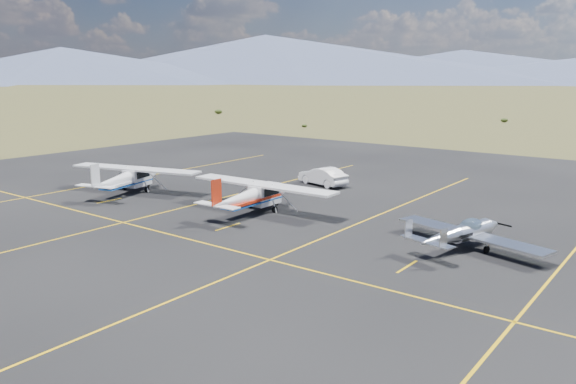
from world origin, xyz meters
TOP-DOWN VIEW (x-y plane):
  - ground at (0.00, 0.00)m, footprint 1600.00×1600.00m
  - apron at (0.00, 7.00)m, footprint 72.00×72.00m
  - aircraft_low_wing at (0.97, -4.53)m, footprint 6.02×8.21m
  - aircraft_cessna at (0.22, 8.42)m, footprint 6.23×10.40m
  - aircraft_plain at (-0.81, 19.44)m, footprint 6.87×10.37m
  - sedan at (10.30, 9.95)m, footprint 2.48×4.49m

SIDE VIEW (x-z plane):
  - ground at x=0.00m, z-range 0.00..0.00m
  - apron at x=0.00m, z-range -0.01..0.01m
  - sedan at x=10.30m, z-range 0.01..1.41m
  - aircraft_low_wing at x=0.97m, z-range -0.04..1.75m
  - aircraft_plain at x=-0.81m, z-range -0.15..2.49m
  - aircraft_cessna at x=0.22m, z-range -0.15..2.49m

